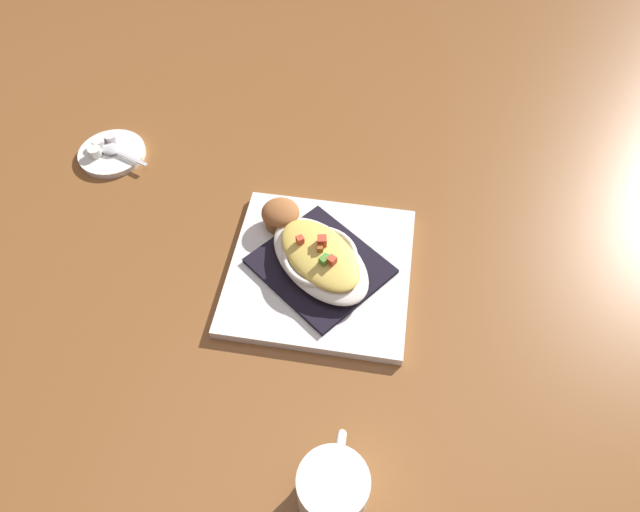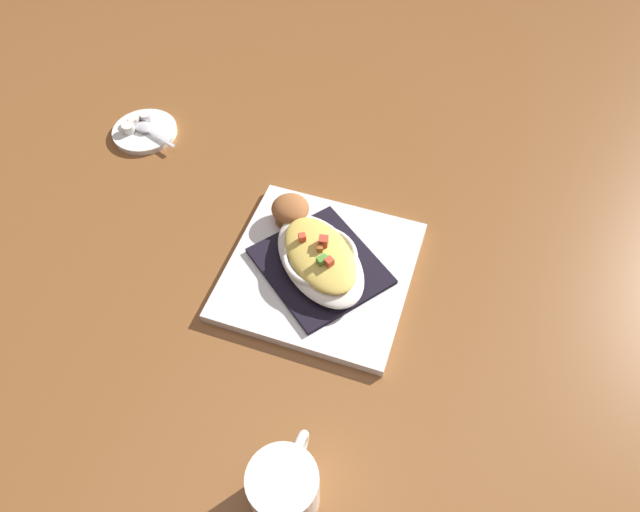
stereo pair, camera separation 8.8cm
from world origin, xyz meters
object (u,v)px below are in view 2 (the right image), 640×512
(square_plate, at_px, (320,270))
(creamer_cup_0, at_px, (146,117))
(gratin_dish, at_px, (320,257))
(creamer_cup_2, at_px, (129,128))
(muffin, at_px, (290,211))
(creamer_saucer, at_px, (145,132))
(coffee_mug, at_px, (285,489))
(spoon, at_px, (145,128))
(creamer_cup_1, at_px, (134,120))

(square_plate, xyz_separation_m, creamer_cup_0, (0.20, 0.45, 0.01))
(gratin_dish, bearing_deg, creamer_cup_2, 71.47)
(muffin, height_order, creamer_saucer, muffin)
(muffin, bearing_deg, creamer_saucer, 74.41)
(coffee_mug, xyz_separation_m, creamer_saucer, (0.50, 0.54, -0.03))
(muffin, distance_m, creamer_cup_0, 0.39)
(muffin, xyz_separation_m, spoon, (0.10, 0.35, -0.02))
(gratin_dish, distance_m, creamer_cup_0, 0.49)
(square_plate, xyz_separation_m, creamer_cup_2, (0.16, 0.46, 0.01))
(square_plate, distance_m, muffin, 0.11)
(gratin_dish, distance_m, creamer_cup_2, 0.49)
(muffin, distance_m, creamer_cup_2, 0.39)
(muffin, xyz_separation_m, creamer_cup_0, (0.13, 0.37, -0.02))
(spoon, height_order, creamer_cup_0, creamer_cup_0)
(square_plate, distance_m, coffee_mug, 0.34)
(muffin, height_order, spoon, muffin)
(spoon, relative_size, creamer_cup_0, 4.40)
(gratin_dish, bearing_deg, square_plate, 51.27)
(muffin, distance_m, coffee_mug, 0.44)
(gratin_dish, relative_size, spoon, 2.09)
(spoon, xyz_separation_m, creamer_cup_0, (0.03, 0.02, 0.00))
(square_plate, height_order, coffee_mug, coffee_mug)
(muffin, xyz_separation_m, coffee_mug, (-0.40, -0.18, 0.00))
(gratin_dish, height_order, muffin, gratin_dish)
(coffee_mug, relative_size, creamer_cup_0, 4.84)
(coffee_mug, distance_m, creamer_cup_1, 0.76)
(gratin_dish, height_order, spoon, gratin_dish)
(square_plate, relative_size, coffee_mug, 2.43)
(muffin, bearing_deg, square_plate, -130.65)
(creamer_cup_1, relative_size, creamer_cup_2, 1.00)
(coffee_mug, height_order, creamer_cup_1, coffee_mug)
(coffee_mug, distance_m, creamer_cup_2, 0.74)
(coffee_mug, bearing_deg, creamer_saucer, 46.90)
(creamer_cup_1, bearing_deg, spoon, -105.87)
(muffin, distance_m, spoon, 0.37)
(square_plate, bearing_deg, spoon, 68.70)
(gratin_dish, relative_size, creamer_cup_1, 9.20)
(spoon, bearing_deg, coffee_mug, -133.27)
(creamer_saucer, bearing_deg, creamer_cup_2, 125.69)
(gratin_dish, distance_m, muffin, 0.11)
(square_plate, bearing_deg, creamer_saucer, 68.76)
(muffin, bearing_deg, gratin_dish, -130.65)
(coffee_mug, bearing_deg, creamer_cup_2, 49.00)
(gratin_dish, height_order, coffee_mug, coffee_mug)
(creamer_saucer, bearing_deg, creamer_cup_1, 74.13)
(creamer_saucer, xyz_separation_m, creamer_cup_0, (0.03, 0.01, 0.01))
(gratin_dish, bearing_deg, creamer_cup_1, 69.05)
(square_plate, relative_size, spoon, 2.67)
(creamer_cup_2, bearing_deg, spoon, -61.24)
(muffin, bearing_deg, creamer_cup_0, 71.21)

